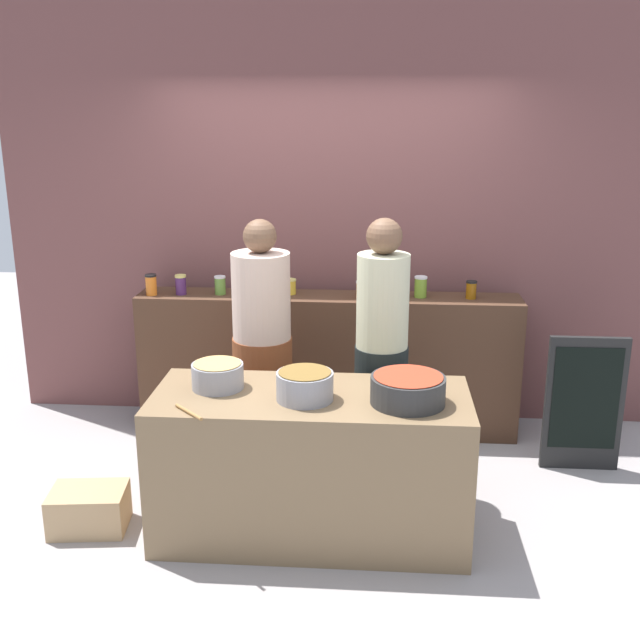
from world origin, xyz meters
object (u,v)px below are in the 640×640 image
(preserve_jar_5, at_px, (397,290))
(preserve_jar_0, at_px, (151,285))
(cook_in_cap, at_px, (381,369))
(wooden_spoon, at_px, (189,412))
(cooking_pot_left, at_px, (218,376))
(preserve_jar_3, at_px, (290,286))
(preserve_jar_4, at_px, (362,289))
(preserve_jar_6, at_px, (421,287))
(bread_crate, at_px, (89,509))
(preserve_jar_1, at_px, (181,285))
(chalkboard_sign, at_px, (584,403))
(preserve_jar_7, at_px, (471,290))
(preserve_jar_2, at_px, (220,285))
(cook_with_tongs, at_px, (263,360))
(cooking_pot_center, at_px, (305,386))
(cooking_pot_right, at_px, (408,390))

(preserve_jar_5, bearing_deg, preserve_jar_0, -177.93)
(cook_in_cap, bearing_deg, wooden_spoon, -137.82)
(preserve_jar_5, height_order, cooking_pot_left, preserve_jar_5)
(preserve_jar_3, distance_m, preserve_jar_4, 0.52)
(preserve_jar_5, xyz_separation_m, cook_in_cap, (-0.10, -0.82, -0.29))
(preserve_jar_4, xyz_separation_m, preserve_jar_6, (0.41, 0.06, 0.01))
(wooden_spoon, relative_size, bread_crate, 0.57)
(preserve_jar_1, distance_m, preserve_jar_5, 1.52)
(preserve_jar_0, distance_m, preserve_jar_1, 0.21)
(chalkboard_sign, bearing_deg, bread_crate, -162.02)
(preserve_jar_7, relative_size, cook_in_cap, 0.07)
(preserve_jar_2, height_order, preserve_jar_4, preserve_jar_2)
(wooden_spoon, relative_size, cook_in_cap, 0.14)
(preserve_jar_1, bearing_deg, preserve_jar_2, 5.33)
(preserve_jar_3, distance_m, preserve_jar_7, 1.27)
(cook_with_tongs, distance_m, cook_in_cap, 0.78)
(cooking_pot_left, bearing_deg, bread_crate, -170.48)
(cooking_pot_center, height_order, cook_in_cap, cook_in_cap)
(preserve_jar_3, distance_m, cooking_pot_right, 1.71)
(preserve_jar_5, distance_m, cooking_pot_left, 1.67)
(preserve_jar_4, xyz_separation_m, preserve_jar_7, (0.76, 0.04, 0.00))
(preserve_jar_1, distance_m, preserve_jar_2, 0.28)
(cook_with_tongs, bearing_deg, preserve_jar_1, 138.25)
(preserve_jar_5, bearing_deg, preserve_jar_2, -179.83)
(preserve_jar_0, bearing_deg, wooden_spoon, -68.05)
(chalkboard_sign, bearing_deg, cooking_pot_right, -140.48)
(bread_crate, distance_m, chalkboard_sign, 3.11)
(cooking_pot_left, relative_size, cooking_pot_center, 0.94)
(preserve_jar_2, relative_size, preserve_jar_3, 1.21)
(cooking_pot_center, bearing_deg, wooden_spoon, -157.55)
(preserve_jar_2, distance_m, preserve_jar_4, 1.00)
(cooking_pot_center, bearing_deg, preserve_jar_4, 79.56)
(preserve_jar_4, relative_size, preserve_jar_6, 0.84)
(wooden_spoon, height_order, chalkboard_sign, chalkboard_sign)
(preserve_jar_2, height_order, cooking_pot_right, preserve_jar_2)
(preserve_jar_1, relative_size, preserve_jar_6, 0.95)
(preserve_jar_4, relative_size, bread_crate, 0.30)
(preserve_jar_6, bearing_deg, preserve_jar_3, 178.65)
(chalkboard_sign, bearing_deg, preserve_jar_3, 164.62)
(preserve_jar_5, bearing_deg, cook_in_cap, -97.23)
(preserve_jar_2, relative_size, bread_crate, 0.31)
(preserve_jar_7, bearing_deg, chalkboard_sign, -35.90)
(preserve_jar_7, bearing_deg, preserve_jar_6, 177.59)
(preserve_jar_1, distance_m, preserve_jar_7, 2.03)
(preserve_jar_1, bearing_deg, preserve_jar_6, 1.65)
(preserve_jar_5, relative_size, bread_crate, 0.25)
(cooking_pot_center, bearing_deg, preserve_jar_0, 131.10)
(preserve_jar_1, distance_m, wooden_spoon, 1.74)
(preserve_jar_0, distance_m, cook_in_cap, 1.81)
(cooking_pot_left, height_order, cooking_pot_center, cooking_pot_center)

